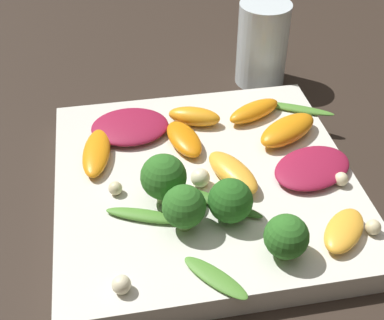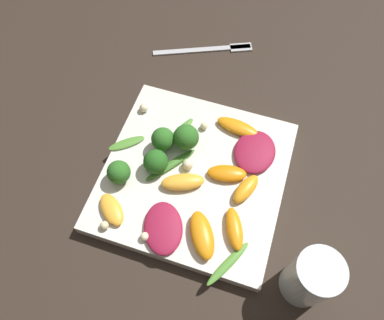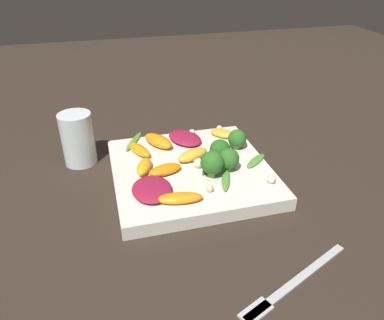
{
  "view_description": "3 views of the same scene",
  "coord_description": "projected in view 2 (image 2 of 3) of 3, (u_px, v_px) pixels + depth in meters",
  "views": [
    {
      "loc": [
        -0.08,
        -0.38,
        0.37
      ],
      "look_at": [
        -0.01,
        0.0,
        0.05
      ],
      "focal_mm": 50.0,
      "sensor_mm": 36.0,
      "label": 1
    },
    {
      "loc": [
        0.25,
        0.08,
        0.57
      ],
      "look_at": [
        -0.01,
        -0.01,
        0.04
      ],
      "focal_mm": 35.0,
      "sensor_mm": 36.0,
      "label": 2
    },
    {
      "loc": [
        -0.58,
        0.15,
        0.39
      ],
      "look_at": [
        -0.0,
        -0.0,
        0.04
      ],
      "focal_mm": 35.0,
      "sensor_mm": 36.0,
      "label": 3
    }
  ],
  "objects": [
    {
      "name": "ground_plane",
      "position": [
        194.0,
        179.0,
        0.63
      ],
      "size": [
        2.4,
        2.4,
        0.0
      ],
      "primitive_type": "plane",
      "color": "#2D231C"
    },
    {
      "name": "plate",
      "position": [
        194.0,
        176.0,
        0.61
      ],
      "size": [
        0.29,
        0.29,
        0.02
      ],
      "color": "silver",
      "rests_on": "ground_plane"
    },
    {
      "name": "drinking_glass",
      "position": [
        311.0,
        278.0,
        0.5
      ],
      "size": [
        0.06,
        0.06,
        0.11
      ],
      "color": "silver",
      "rests_on": "ground_plane"
    },
    {
      "name": "fork",
      "position": [
        213.0,
        48.0,
        0.76
      ],
      "size": [
        0.09,
        0.19,
        0.01
      ],
      "color": "#B2B2B7",
      "rests_on": "ground_plane"
    },
    {
      "name": "radicchio_leaf_0",
      "position": [
        255.0,
        152.0,
        0.61
      ],
      "size": [
        0.08,
        0.07,
        0.01
      ],
      "color": "maroon",
      "rests_on": "plate"
    },
    {
      "name": "radicchio_leaf_1",
      "position": [
        163.0,
        228.0,
        0.55
      ],
      "size": [
        0.1,
        0.09,
        0.01
      ],
      "color": "maroon",
      "rests_on": "plate"
    },
    {
      "name": "orange_segment_0",
      "position": [
        202.0,
        235.0,
        0.54
      ],
      "size": [
        0.08,
        0.07,
        0.02
      ],
      "color": "orange",
      "rests_on": "plate"
    },
    {
      "name": "orange_segment_1",
      "position": [
        112.0,
        209.0,
        0.57
      ],
      "size": [
        0.06,
        0.06,
        0.01
      ],
      "color": "#FCAD33",
      "rests_on": "plate"
    },
    {
      "name": "orange_segment_2",
      "position": [
        238.0,
        127.0,
        0.64
      ],
      "size": [
        0.04,
        0.08,
        0.01
      ],
      "color": "orange",
      "rests_on": "plate"
    },
    {
      "name": "orange_segment_3",
      "position": [
        227.0,
        173.0,
        0.59
      ],
      "size": [
        0.04,
        0.07,
        0.02
      ],
      "color": "orange",
      "rests_on": "plate"
    },
    {
      "name": "orange_segment_4",
      "position": [
        183.0,
        182.0,
        0.59
      ],
      "size": [
        0.05,
        0.07,
        0.02
      ],
      "color": "#FCAD33",
      "rests_on": "plate"
    },
    {
      "name": "orange_segment_5",
      "position": [
        246.0,
        189.0,
        0.58
      ],
      "size": [
        0.06,
        0.04,
        0.02
      ],
      "color": "orange",
      "rests_on": "plate"
    },
    {
      "name": "orange_segment_6",
      "position": [
        234.0,
        229.0,
        0.55
      ],
      "size": [
        0.07,
        0.05,
        0.02
      ],
      "color": "orange",
      "rests_on": "plate"
    },
    {
      "name": "broccoli_floret_0",
      "position": [
        163.0,
        139.0,
        0.61
      ],
      "size": [
        0.04,
        0.04,
        0.04
      ],
      "color": "#84AD5B",
      "rests_on": "plate"
    },
    {
      "name": "broccoli_floret_1",
      "position": [
        119.0,
        172.0,
        0.58
      ],
      "size": [
        0.04,
        0.04,
        0.04
      ],
      "color": "#84AD5B",
      "rests_on": "plate"
    },
    {
      "name": "broccoli_floret_2",
      "position": [
        186.0,
        137.0,
        0.6
      ],
      "size": [
        0.04,
        0.04,
        0.05
      ],
      "color": "#7A9E51",
      "rests_on": "plate"
    },
    {
      "name": "broccoli_floret_3",
      "position": [
        156.0,
        162.0,
        0.59
      ],
      "size": [
        0.04,
        0.04,
        0.04
      ],
      "color": "#84AD5B",
      "rests_on": "plate"
    },
    {
      "name": "arugula_sprig_0",
      "position": [
        171.0,
        164.0,
        0.61
      ],
      "size": [
        0.09,
        0.07,
        0.01
      ],
      "color": "#3D7528",
      "rests_on": "plate"
    },
    {
      "name": "arugula_sprig_1",
      "position": [
        179.0,
        132.0,
        0.64
      ],
      "size": [
        0.07,
        0.04,
        0.01
      ],
      "color": "#518E33",
      "rests_on": "plate"
    },
    {
      "name": "arugula_sprig_2",
      "position": [
        127.0,
        143.0,
        0.63
      ],
      "size": [
        0.05,
        0.06,
        0.01
      ],
      "color": "#518E33",
      "rests_on": "plate"
    },
    {
      "name": "arugula_sprig_3",
      "position": [
        228.0,
        264.0,
        0.53
      ],
      "size": [
        0.08,
        0.05,
        0.01
      ],
      "color": "#518E33",
      "rests_on": "plate"
    },
    {
      "name": "macadamia_nut_0",
      "position": [
        145.0,
        237.0,
        0.55
      ],
      "size": [
        0.01,
        0.01,
        0.01
      ],
      "color": "beige",
      "rests_on": "plate"
    },
    {
      "name": "macadamia_nut_1",
      "position": [
        144.0,
        108.0,
        0.65
      ],
      "size": [
        0.02,
        0.02,
        0.02
      ],
      "color": "beige",
      "rests_on": "plate"
    },
    {
      "name": "macadamia_nut_2",
      "position": [
        204.0,
        126.0,
        0.64
      ],
      "size": [
        0.01,
        0.01,
        0.01
      ],
      "color": "beige",
      "rests_on": "plate"
    },
    {
      "name": "macadamia_nut_3",
      "position": [
        188.0,
        164.0,
        0.6
      ],
      "size": [
        0.02,
        0.02,
        0.02
      ],
      "color": "beige",
      "rests_on": "plate"
    },
    {
      "name": "macadamia_nut_4",
      "position": [
        104.0,
        225.0,
        0.56
      ],
      "size": [
        0.01,
        0.01,
        0.01
      ],
      "color": "beige",
      "rests_on": "plate"
    }
  ]
}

